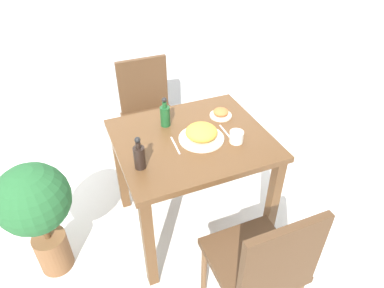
{
  "coord_description": "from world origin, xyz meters",
  "views": [
    {
      "loc": [
        -0.64,
        -1.54,
        1.96
      ],
      "look_at": [
        0.0,
        0.0,
        0.7
      ],
      "focal_mm": 32.0,
      "sensor_mm": 36.0,
      "label": 1
    }
  ],
  "objects_px": {
    "sauce_bottle": "(139,156)",
    "condiment_bottle": "(165,115)",
    "side_plate": "(221,113)",
    "drink_cup": "(236,137)",
    "food_plate": "(201,133)",
    "potted_plant_left": "(36,207)",
    "chair_near": "(262,264)",
    "chair_far": "(149,110)"
  },
  "relations": [
    {
      "from": "chair_near",
      "to": "condiment_bottle",
      "type": "relative_size",
      "value": 4.64
    },
    {
      "from": "drink_cup",
      "to": "potted_plant_left",
      "type": "xyz_separation_m",
      "value": [
        -1.16,
        0.14,
        -0.25
      ]
    },
    {
      "from": "sauce_bottle",
      "to": "condiment_bottle",
      "type": "distance_m",
      "value": 0.42
    },
    {
      "from": "chair_far",
      "to": "drink_cup",
      "type": "bearing_deg",
      "value": -73.01
    },
    {
      "from": "sauce_bottle",
      "to": "potted_plant_left",
      "type": "relative_size",
      "value": 0.25
    },
    {
      "from": "side_plate",
      "to": "drink_cup",
      "type": "bearing_deg",
      "value": -98.17
    },
    {
      "from": "drink_cup",
      "to": "condiment_bottle",
      "type": "relative_size",
      "value": 0.42
    },
    {
      "from": "chair_far",
      "to": "potted_plant_left",
      "type": "bearing_deg",
      "value": -138.79
    },
    {
      "from": "sauce_bottle",
      "to": "potted_plant_left",
      "type": "distance_m",
      "value": 0.67
    },
    {
      "from": "food_plate",
      "to": "sauce_bottle",
      "type": "xyz_separation_m",
      "value": [
        -0.4,
        -0.11,
        0.03
      ]
    },
    {
      "from": "chair_far",
      "to": "chair_near",
      "type": "bearing_deg",
      "value": -86.69
    },
    {
      "from": "chair_near",
      "to": "condiment_bottle",
      "type": "bearing_deg",
      "value": -81.97
    },
    {
      "from": "chair_far",
      "to": "sauce_bottle",
      "type": "height_order",
      "value": "sauce_bottle"
    },
    {
      "from": "chair_near",
      "to": "chair_far",
      "type": "xyz_separation_m",
      "value": [
        -0.09,
        1.56,
        0.0
      ]
    },
    {
      "from": "drink_cup",
      "to": "sauce_bottle",
      "type": "height_order",
      "value": "sauce_bottle"
    },
    {
      "from": "sauce_bottle",
      "to": "side_plate",
      "type": "bearing_deg",
      "value": 25.06
    },
    {
      "from": "food_plate",
      "to": "potted_plant_left",
      "type": "height_order",
      "value": "food_plate"
    },
    {
      "from": "drink_cup",
      "to": "condiment_bottle",
      "type": "xyz_separation_m",
      "value": [
        -0.33,
        0.33,
        0.04
      ]
    },
    {
      "from": "side_plate",
      "to": "sauce_bottle",
      "type": "xyz_separation_m",
      "value": [
        -0.63,
        -0.29,
        0.05
      ]
    },
    {
      "from": "sauce_bottle",
      "to": "drink_cup",
      "type": "bearing_deg",
      "value": 0.57
    },
    {
      "from": "drink_cup",
      "to": "potted_plant_left",
      "type": "distance_m",
      "value": 1.2
    },
    {
      "from": "chair_near",
      "to": "drink_cup",
      "type": "xyz_separation_m",
      "value": [
        0.19,
        0.65,
        0.27
      ]
    },
    {
      "from": "chair_near",
      "to": "sauce_bottle",
      "type": "xyz_separation_m",
      "value": [
        -0.4,
        0.64,
        0.31
      ]
    },
    {
      "from": "chair_near",
      "to": "sauce_bottle",
      "type": "bearing_deg",
      "value": -58.39
    },
    {
      "from": "potted_plant_left",
      "to": "chair_near",
      "type": "bearing_deg",
      "value": -38.98
    },
    {
      "from": "drink_cup",
      "to": "sauce_bottle",
      "type": "distance_m",
      "value": 0.59
    },
    {
      "from": "drink_cup",
      "to": "sauce_bottle",
      "type": "xyz_separation_m",
      "value": [
        -0.58,
        -0.01,
        0.04
      ]
    },
    {
      "from": "sauce_bottle",
      "to": "condiment_bottle",
      "type": "xyz_separation_m",
      "value": [
        0.26,
        0.33,
        0.0
      ]
    },
    {
      "from": "chair_far",
      "to": "side_plate",
      "type": "xyz_separation_m",
      "value": [
        0.32,
        -0.63,
        0.25
      ]
    },
    {
      "from": "chair_near",
      "to": "drink_cup",
      "type": "bearing_deg",
      "value": -106.29
    },
    {
      "from": "chair_far",
      "to": "condiment_bottle",
      "type": "height_order",
      "value": "condiment_bottle"
    },
    {
      "from": "chair_near",
      "to": "side_plate",
      "type": "xyz_separation_m",
      "value": [
        0.23,
        0.93,
        0.25
      ]
    },
    {
      "from": "side_plate",
      "to": "food_plate",
      "type": "bearing_deg",
      "value": -139.96
    },
    {
      "from": "food_plate",
      "to": "sauce_bottle",
      "type": "relative_size",
      "value": 1.38
    },
    {
      "from": "condiment_bottle",
      "to": "chair_far",
      "type": "bearing_deg",
      "value": 85.4
    },
    {
      "from": "side_plate",
      "to": "chair_far",
      "type": "bearing_deg",
      "value": 117.03
    },
    {
      "from": "sauce_bottle",
      "to": "condiment_bottle",
      "type": "height_order",
      "value": "same"
    },
    {
      "from": "food_plate",
      "to": "drink_cup",
      "type": "distance_m",
      "value": 0.21
    },
    {
      "from": "food_plate",
      "to": "sauce_bottle",
      "type": "distance_m",
      "value": 0.42
    },
    {
      "from": "condiment_bottle",
      "to": "potted_plant_left",
      "type": "xyz_separation_m",
      "value": [
        -0.84,
        -0.19,
        -0.29
      ]
    },
    {
      "from": "food_plate",
      "to": "drink_cup",
      "type": "bearing_deg",
      "value": -29.39
    },
    {
      "from": "side_plate",
      "to": "condiment_bottle",
      "type": "height_order",
      "value": "condiment_bottle"
    }
  ]
}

